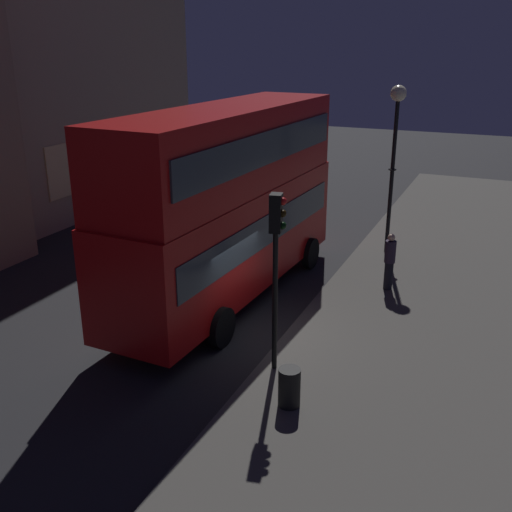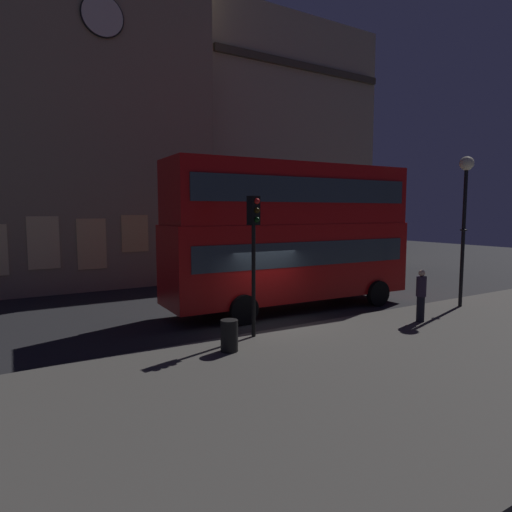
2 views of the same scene
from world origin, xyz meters
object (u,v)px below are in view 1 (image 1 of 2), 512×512
at_px(traffic_light_near_kerb, 276,247).
at_px(traffic_light_far_side, 256,150).
at_px(pedestrian, 390,261).
at_px(litter_bin, 289,387).
at_px(street_lamp, 396,129).
at_px(double_decker_bus, 229,196).

relative_size(traffic_light_near_kerb, traffic_light_far_side, 1.05).
distance_m(pedestrian, litter_bin, 7.14).
bearing_deg(street_lamp, traffic_light_near_kerb, 175.87).
xyz_separation_m(traffic_light_near_kerb, street_lamp, (9.22, -0.67, 1.40)).
height_order(traffic_light_far_side, pedestrian, traffic_light_far_side).
bearing_deg(pedestrian, litter_bin, -142.45).
distance_m(traffic_light_near_kerb, pedestrian, 6.33).
bearing_deg(traffic_light_far_side, double_decker_bus, 24.94).
relative_size(double_decker_bus, traffic_light_far_side, 2.58).
relative_size(traffic_light_far_side, street_lamp, 0.68).
distance_m(traffic_light_far_side, street_lamp, 7.51).
relative_size(street_lamp, pedestrian, 3.29).
height_order(pedestrian, litter_bin, pedestrian).
distance_m(street_lamp, pedestrian, 4.95).
bearing_deg(pedestrian, traffic_light_near_kerb, -151.59).
distance_m(double_decker_bus, pedestrian, 5.34).
height_order(traffic_light_near_kerb, street_lamp, street_lamp).
height_order(traffic_light_far_side, street_lamp, street_lamp).
relative_size(double_decker_bus, street_lamp, 1.76).
bearing_deg(pedestrian, traffic_light_far_side, 90.28).
xyz_separation_m(double_decker_bus, litter_bin, (-4.78, -3.72, -2.62)).
height_order(traffic_light_near_kerb, litter_bin, traffic_light_near_kerb).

